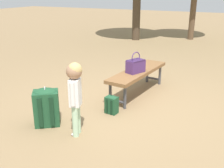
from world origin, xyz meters
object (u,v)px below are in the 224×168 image
object	(u,v)px
backpack_large	(46,106)
backpack_small	(112,104)
park_bench	(138,73)
child_standing	(75,88)
handbag	(136,65)

from	to	relation	value
backpack_large	backpack_small	size ratio (longest dim) A/B	1.87
park_bench	child_standing	distance (m)	1.77
park_bench	child_standing	size ratio (longest dim) A/B	1.65
handbag	child_standing	size ratio (longest dim) A/B	0.37
handbag	child_standing	distance (m)	1.61
child_standing	handbag	bearing A→B (deg)	173.67
park_bench	handbag	world-z (taller)	handbag
park_bench	backpack_small	world-z (taller)	park_bench
handbag	park_bench	bearing A→B (deg)	-177.36
handbag	backpack_small	bearing A→B (deg)	-4.21
child_standing	backpack_large	bearing A→B (deg)	-95.51
handbag	backpack_large	xyz separation A→B (m)	(1.55, -0.71, -0.29)
park_bench	backpack_large	bearing A→B (deg)	-22.78
child_standing	backpack_large	size ratio (longest dim) A/B	1.72
handbag	child_standing	bearing A→B (deg)	-6.33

